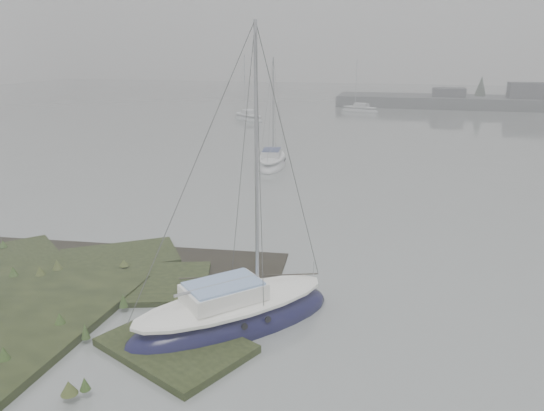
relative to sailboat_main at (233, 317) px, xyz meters
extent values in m
plane|color=slate|center=(-1.49, 29.01, -0.26)|extent=(160.00, 160.00, 0.00)
cube|color=#424247|center=(8.51, 60.01, 1.14)|extent=(4.00, 3.00, 2.20)
cube|color=#424247|center=(18.51, 60.01, 1.54)|extent=(6.00, 3.00, 3.00)
cone|color=#384238|center=(12.51, 62.01, 1.94)|extent=(2.00, 2.00, 3.50)
ellipsoid|color=black|center=(0.01, 0.01, -0.16)|extent=(5.60, 5.76, 1.47)
ellipsoid|color=white|center=(0.01, 0.01, 0.43)|extent=(4.77, 4.92, 0.41)
cube|color=white|center=(-0.17, -0.18, 0.79)|extent=(2.37, 2.40, 0.43)
cube|color=#87A6D6|center=(-0.17, -0.18, 1.03)|extent=(2.18, 2.21, 0.07)
cylinder|color=#939399|center=(0.54, 0.57, 4.18)|extent=(0.10, 0.10, 6.91)
cylinder|color=#939399|center=(-0.29, -0.30, 1.03)|extent=(1.72, 1.81, 0.08)
ellipsoid|color=silver|center=(-4.22, 20.09, -0.18)|extent=(2.44, 5.36, 1.26)
ellipsoid|color=silver|center=(-4.22, 20.09, 0.33)|extent=(2.00, 4.66, 0.35)
cube|color=silver|center=(-4.19, 19.87, 0.64)|extent=(1.36, 1.92, 0.37)
cube|color=navy|center=(-4.19, 19.87, 0.84)|extent=(1.26, 1.76, 0.06)
cylinder|color=#939399|center=(-4.32, 20.75, 3.54)|extent=(0.08, 0.08, 5.91)
cylinder|color=#939399|center=(-4.16, 19.73, 0.84)|extent=(0.37, 2.06, 0.07)
ellipsoid|color=#B6BBC0|center=(-12.50, 41.51, -0.18)|extent=(4.83, 4.79, 1.24)
ellipsoid|color=silver|center=(-12.50, 41.51, 0.32)|extent=(4.13, 4.08, 0.35)
cube|color=silver|center=(-12.34, 41.35, 0.63)|extent=(2.02, 2.01, 0.37)
cube|color=silver|center=(-12.34, 41.35, 0.83)|extent=(1.87, 1.86, 0.06)
cylinder|color=#939399|center=(-12.97, 41.97, 3.50)|extent=(0.08, 0.08, 5.85)
cylinder|color=#939399|center=(-12.24, 41.25, 0.83)|extent=(1.51, 1.48, 0.07)
ellipsoid|color=silver|center=(-1.93, 52.48, -0.18)|extent=(4.98, 3.08, 1.15)
ellipsoid|color=silver|center=(-1.93, 52.48, 0.28)|extent=(4.30, 2.58, 0.32)
cube|color=silver|center=(-1.74, 52.41, 0.56)|extent=(1.87, 1.51, 0.34)
cube|color=#ADB0B8|center=(-1.74, 52.41, 0.75)|extent=(1.72, 1.40, 0.05)
cylinder|color=#939399|center=(-2.50, 52.68, 3.22)|extent=(0.07, 0.07, 5.41)
cylinder|color=#939399|center=(-1.61, 52.36, 0.75)|extent=(1.80, 0.70, 0.06)
camera|label=1|loc=(4.34, -12.20, 6.96)|focal=35.00mm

